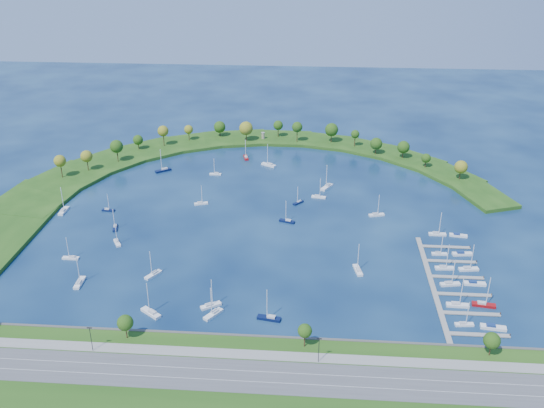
# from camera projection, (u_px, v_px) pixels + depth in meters

# --- Properties ---
(ground) EXTENTS (700.00, 700.00, 0.00)m
(ground) POSITION_uv_depth(u_px,v_px,m) (262.00, 215.00, 312.30)
(ground) COLOR #06193C
(ground) RESTS_ON ground
(south_shoreline) EXTENTS (420.00, 43.10, 11.60)m
(south_shoreline) POSITION_uv_depth(u_px,v_px,m) (229.00, 374.00, 201.40)
(south_shoreline) COLOR #1F4813
(south_shoreline) RESTS_ON ground
(breakwater) EXTENTS (286.74, 247.64, 2.00)m
(breakwater) POSITION_uv_depth(u_px,v_px,m) (193.00, 175.00, 358.75)
(breakwater) COLOR #1F4813
(breakwater) RESTS_ON ground
(breakwater_trees) EXTENTS (241.32, 88.68, 14.13)m
(breakwater_trees) POSITION_uv_depth(u_px,v_px,m) (260.00, 139.00, 388.30)
(breakwater_trees) COLOR #382314
(breakwater_trees) RESTS_ON breakwater
(harbor_tower) EXTENTS (2.60, 2.60, 4.51)m
(harbor_tower) POSITION_uv_depth(u_px,v_px,m) (263.00, 136.00, 413.16)
(harbor_tower) COLOR gray
(harbor_tower) RESTS_ON breakwater
(dock_system) EXTENTS (24.28, 82.00, 1.60)m
(dock_system) POSITION_uv_depth(u_px,v_px,m) (450.00, 285.00, 251.62)
(dock_system) COLOR gray
(dock_system) RESTS_ON ground
(moored_boat_0) EXTENTS (7.42, 10.00, 14.62)m
(moored_boat_0) POSITION_uv_depth(u_px,v_px,m) (327.00, 186.00, 342.77)
(moored_boat_0) COLOR white
(moored_boat_0) RESTS_ON ground
(moored_boat_1) EXTENTS (2.80, 9.22, 13.45)m
(moored_boat_1) POSITION_uv_depth(u_px,v_px,m) (79.00, 282.00, 252.65)
(moored_boat_1) COLOR white
(moored_boat_1) RESTS_ON ground
(moored_boat_2) EXTENTS (7.12, 2.08, 10.43)m
(moored_boat_2) POSITION_uv_depth(u_px,v_px,m) (216.00, 173.00, 360.58)
(moored_boat_2) COLOR white
(moored_boat_2) RESTS_ON ground
(moored_boat_3) EXTENTS (8.15, 3.33, 11.63)m
(moored_boat_3) POSITION_uv_depth(u_px,v_px,m) (319.00, 196.00, 330.80)
(moored_boat_3) COLOR white
(moored_boat_3) RESTS_ON ground
(moored_boat_4) EXTENTS (5.99, 6.32, 10.01)m
(moored_boat_4) POSITION_uv_depth(u_px,v_px,m) (298.00, 202.00, 324.34)
(moored_boat_4) COLOR #09133A
(moored_boat_4) RESTS_ON ground
(moored_boat_5) EXTENTS (8.46, 4.33, 11.97)m
(moored_boat_5) POSITION_uv_depth(u_px,v_px,m) (376.00, 214.00, 310.75)
(moored_boat_5) COLOR white
(moored_boat_5) RESTS_ON ground
(moored_boat_6) EXTENTS (9.79, 7.24, 14.32)m
(moored_boat_6) POSITION_uv_depth(u_px,v_px,m) (269.00, 164.00, 373.49)
(moored_boat_6) COLOR white
(moored_boat_6) RESTS_ON ground
(moored_boat_7) EXTENTS (6.87, 2.24, 9.98)m
(moored_boat_7) POSITION_uv_depth(u_px,v_px,m) (108.00, 209.00, 315.94)
(moored_boat_7) COLOR #09133A
(moored_boat_7) RESTS_ON ground
(moored_boat_8) EXTENTS (9.30, 7.93, 14.13)m
(moored_boat_8) POSITION_uv_depth(u_px,v_px,m) (151.00, 312.00, 233.29)
(moored_boat_8) COLOR white
(moored_boat_8) RESTS_ON ground
(moored_boat_9) EXTENTS (7.22, 8.84, 13.25)m
(moored_boat_9) POSITION_uv_depth(u_px,v_px,m) (213.00, 313.00, 232.68)
(moored_boat_9) COLOR white
(moored_boat_9) RESTS_ON ground
(moored_boat_10) EXTENTS (8.44, 6.62, 12.51)m
(moored_boat_10) POSITION_uv_depth(u_px,v_px,m) (211.00, 305.00, 237.79)
(moored_boat_10) COLOR white
(moored_boat_10) RESTS_ON ground
(moored_boat_11) EXTENTS (6.54, 8.44, 12.47)m
(moored_boat_11) POSITION_uv_depth(u_px,v_px,m) (153.00, 274.00, 258.54)
(moored_boat_11) COLOR white
(moored_boat_11) RESTS_ON ground
(moored_boat_12) EXTENTS (4.26, 9.37, 13.30)m
(moored_boat_12) POSITION_uv_depth(u_px,v_px,m) (358.00, 270.00, 261.65)
(moored_boat_12) COLOR white
(moored_boat_12) RESTS_ON ground
(moored_boat_13) EXTENTS (7.70, 4.38, 10.92)m
(moored_boat_13) POSITION_uv_depth(u_px,v_px,m) (201.00, 203.00, 323.29)
(moored_boat_13) COLOR white
(moored_boat_13) RESTS_ON ground
(moored_boat_14) EXTENTS (5.63, 7.71, 11.24)m
(moored_boat_14) POSITION_uv_depth(u_px,v_px,m) (117.00, 242.00, 284.04)
(moored_boat_14) COLOR white
(moored_boat_14) RESTS_ON ground
(moored_boat_15) EXTENTS (2.67, 9.46, 13.90)m
(moored_boat_15) POSITION_uv_depth(u_px,v_px,m) (64.00, 210.00, 314.73)
(moored_boat_15) COLOR white
(moored_boat_15) RESTS_ON ground
(moored_boat_16) EXTENTS (4.31, 8.78, 12.43)m
(moored_boat_16) POSITION_uv_depth(u_px,v_px,m) (246.00, 157.00, 385.29)
(moored_boat_16) COLOR maroon
(moored_boat_16) RESTS_ON ground
(moored_boat_17) EXTENTS (3.96, 7.83, 11.08)m
(moored_boat_17) POSITION_uv_depth(u_px,v_px,m) (115.00, 227.00, 297.92)
(moored_boat_17) COLOR #09133A
(moored_boat_17) RESTS_ON ground
(moored_boat_18) EXTENTS (8.40, 4.76, 11.91)m
(moored_boat_18) POSITION_uv_depth(u_px,v_px,m) (287.00, 221.00, 304.23)
(moored_boat_18) COLOR #09133A
(moored_boat_18) RESTS_ON ground
(moored_boat_19) EXTENTS (9.57, 8.21, 14.57)m
(moored_boat_19) POSITION_uv_depth(u_px,v_px,m) (163.00, 170.00, 365.47)
(moored_boat_19) COLOR #09133A
(moored_boat_19) RESTS_ON ground
(moored_boat_20) EXTENTS (9.51, 4.11, 13.53)m
(moored_boat_20) POSITION_uv_depth(u_px,v_px,m) (269.00, 317.00, 230.24)
(moored_boat_20) COLOR #09133A
(moored_boat_20) RESTS_ON ground
(moored_boat_21) EXTENTS (7.56, 2.21, 11.07)m
(moored_boat_21) POSITION_uv_depth(u_px,v_px,m) (71.00, 257.00, 271.31)
(moored_boat_21) COLOR white
(moored_boat_21) RESTS_ON ground
(docked_boat_0) EXTENTS (7.32, 2.64, 10.54)m
(docked_boat_0) POSITION_uv_depth(u_px,v_px,m) (464.00, 324.00, 226.90)
(docked_boat_0) COLOR white
(docked_boat_0) RESTS_ON ground
(docked_boat_1) EXTENTS (9.78, 3.92, 1.94)m
(docked_boat_1) POSITION_uv_depth(u_px,v_px,m) (493.00, 327.00, 225.16)
(docked_boat_1) COLOR white
(docked_boat_1) RESTS_ON ground
(docked_boat_2) EXTENTS (9.02, 2.80, 13.15)m
(docked_boat_2) POSITION_uv_depth(u_px,v_px,m) (457.00, 304.00, 238.08)
(docked_boat_2) COLOR white
(docked_boat_2) RESTS_ON ground
(docked_boat_3) EXTENTS (9.50, 3.89, 13.56)m
(docked_boat_3) POSITION_uv_depth(u_px,v_px,m) (484.00, 304.00, 238.23)
(docked_boat_3) COLOR maroon
(docked_boat_3) RESTS_ON ground
(docked_boat_4) EXTENTS (8.72, 3.76, 12.40)m
(docked_boat_4) POSITION_uv_depth(u_px,v_px,m) (450.00, 283.00, 251.83)
(docked_boat_4) COLOR white
(docked_boat_4) RESTS_ON ground
(docked_boat_5) EXTENTS (9.27, 2.91, 1.87)m
(docked_boat_5) POSITION_uv_depth(u_px,v_px,m) (474.00, 283.00, 252.25)
(docked_boat_5) COLOR white
(docked_boat_5) RESTS_ON ground
(docked_boat_6) EXTENTS (8.47, 2.74, 12.30)m
(docked_boat_6) POSITION_uv_depth(u_px,v_px,m) (444.00, 267.00, 263.46)
(docked_boat_6) COLOR white
(docked_boat_6) RESTS_ON ground
(docked_boat_7) EXTENTS (8.99, 3.62, 12.84)m
(docked_boat_7) POSITION_uv_depth(u_px,v_px,m) (469.00, 268.00, 262.60)
(docked_boat_7) COLOR white
(docked_boat_7) RESTS_ON ground
(docked_boat_8) EXTENTS (7.15, 2.18, 10.44)m
(docked_boat_8) POSITION_uv_depth(u_px,v_px,m) (439.00, 253.00, 274.75)
(docked_boat_8) COLOR white
(docked_boat_8) RESTS_ON ground
(docked_boat_9) EXTENTS (9.37, 3.52, 1.87)m
(docked_boat_9) POSITION_uv_depth(u_px,v_px,m) (462.00, 254.00, 274.58)
(docked_boat_9) COLOR white
(docked_boat_9) RESTS_ON ground
(docked_boat_10) EXTENTS (8.41, 2.36, 12.37)m
(docked_boat_10) POSITION_uv_depth(u_px,v_px,m) (437.00, 233.00, 291.73)
(docked_boat_10) COLOR white
(docked_boat_10) RESTS_ON ground
(docked_boat_11) EXTENTS (8.75, 3.60, 1.73)m
(docked_boat_11) POSITION_uv_depth(u_px,v_px,m) (458.00, 235.00, 290.69)
(docked_boat_11) COLOR white
(docked_boat_11) RESTS_ON ground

